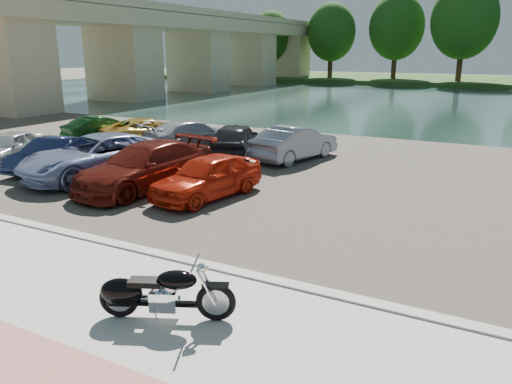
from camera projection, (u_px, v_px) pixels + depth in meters
ground at (174, 321)px, 8.56m from camera, size 200.00×200.00×0.00m
promenade at (134, 348)px, 7.70m from camera, size 60.00×6.00×0.10m
kerb at (233, 273)px, 10.24m from camera, size 60.00×0.30×0.14m
parking_lot at (360, 179)px, 17.90m from camera, size 60.00×18.00×0.04m
river at (459, 105)px, 42.55m from camera, size 120.00×40.00×0.00m
far_bank at (487, 81)px, 69.66m from camera, size 120.00×24.00×0.60m
bridge at (193, 40)px, 54.52m from camera, size 7.00×56.00×8.55m
motorcycle at (154, 293)px, 8.34m from camera, size 2.20×1.17×1.05m
car_0 at (9, 147)px, 20.35m from camera, size 2.57×3.98×1.26m
car_1 at (51, 154)px, 18.98m from camera, size 1.77×3.86×1.23m
car_2 at (97, 157)px, 17.83m from camera, size 3.90×6.03×1.54m
car_3 at (146, 166)px, 16.38m from camera, size 2.86×5.46×1.51m
car_4 at (207, 176)px, 15.42m from camera, size 2.25×4.19×1.35m
car_5 at (103, 129)px, 24.92m from camera, size 2.54×4.14×1.29m
car_6 at (149, 131)px, 24.36m from camera, size 3.68×5.05×1.28m
car_7 at (192, 135)px, 22.82m from camera, size 3.40×5.12×1.38m
car_8 at (236, 139)px, 21.55m from camera, size 2.96×4.57×1.45m
car_9 at (295, 143)px, 20.80m from camera, size 2.45×4.53×1.42m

